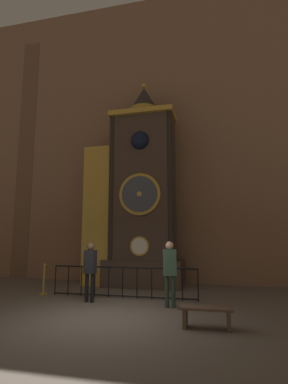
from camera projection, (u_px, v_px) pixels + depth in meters
The scene contains 8 objects.
ground_plane at pixel (101, 319), 7.02m from camera, with size 28.00×28.00×0.00m, color brown.
cathedral_back_wall at pixel (151, 131), 13.97m from camera, with size 24.00×0.32×13.63m.
clock_tower at pixel (135, 196), 12.43m from camera, with size 4.01×1.82×8.60m.
railing_fence at pixel (123, 281), 9.56m from camera, with size 4.79×0.05×0.97m.
visitor_near at pixel (90, 266), 9.00m from camera, with size 0.37×0.28×1.74m.
visitor_far at pixel (170, 267), 8.30m from camera, with size 0.39×0.32×1.78m.
stanchion_post at pixel (44, 284), 10.17m from camera, with size 0.28×0.28×1.02m.
visitor_bench at pixel (206, 314), 6.30m from camera, with size 1.12×0.40×0.44m.
Camera 1 is at (2.70, -6.95, 1.87)m, focal length 28.00 mm.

